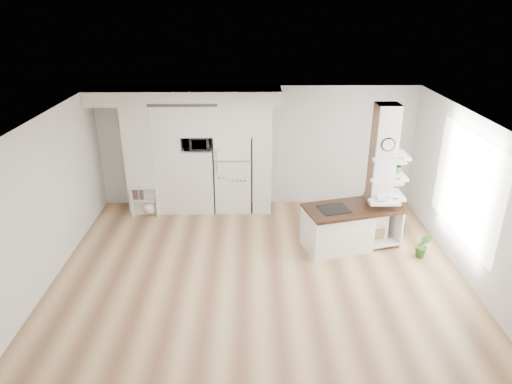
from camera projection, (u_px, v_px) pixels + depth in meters
floor at (259, 273)px, 7.93m from camera, size 7.00×6.00×0.01m
room at (260, 174)px, 7.19m from camera, size 7.04×6.04×2.72m
cabinet_wall at (190, 145)px, 9.77m from camera, size 4.00×0.71×2.70m
refrigerator at (233, 172)px, 10.04m from camera, size 0.78×0.69×1.75m
column at (386, 177)px, 8.46m from camera, size 0.69×0.90×2.70m
window at (466, 186)px, 7.65m from camera, size 0.00×2.40×2.40m
pendant_light at (366, 154)px, 7.25m from camera, size 0.12×0.12×0.10m
kitchen_island at (342, 226)px, 8.62m from camera, size 1.98×1.30×1.39m
bookshelf at (147, 202)px, 9.98m from camera, size 0.57×0.33×0.68m
floor_plant_a at (423, 245)px, 8.32m from camera, size 0.34×0.31×0.50m
floor_plant_b at (366, 203)px, 10.09m from camera, size 0.34×0.34×0.47m
microwave at (197, 143)px, 9.70m from camera, size 0.54×0.37×0.30m
shelf_plant at (398, 165)px, 8.55m from camera, size 0.27×0.23×0.30m
decor_bowl at (383, 199)px, 8.39m from camera, size 0.22×0.22×0.05m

